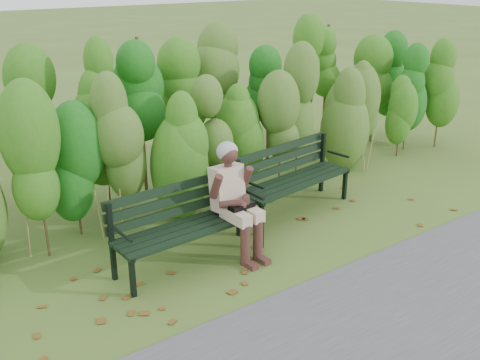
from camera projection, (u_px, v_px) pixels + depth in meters
ground at (257, 247)px, 6.71m from camera, size 80.00×80.00×0.00m
footpath at (405, 340)px, 5.05m from camera, size 60.00×2.50×0.01m
hedge_band at (175, 113)px, 7.67m from camera, size 11.04×1.67×2.42m
leaf_litter at (225, 256)px, 6.51m from camera, size 5.94×1.88×0.01m
bench_left at (186, 218)px, 6.24m from camera, size 1.79×0.65×0.89m
bench_right at (290, 173)px, 7.57m from camera, size 1.84×0.81×0.89m
seated_woman at (234, 193)px, 6.34m from camera, size 0.53×0.78×1.32m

